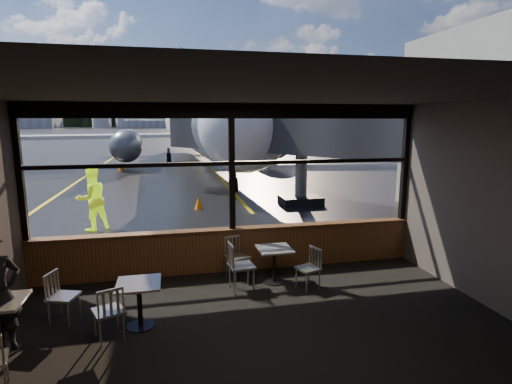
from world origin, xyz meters
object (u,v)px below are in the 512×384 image
object	(u,v)px
cafe_table_left	(0,327)
chair_near_e	(308,269)
chair_mid_s	(108,312)
chair_near_w	(241,267)
chair_mid_w	(64,297)
chair_near_n	(237,257)
cafe_table_near	(274,265)
cone_wing	(121,166)
cafe_table_mid	(140,305)
cone_nose	(199,203)
jet_bridge	(308,141)
airliner	(199,89)
ground_crew	(92,199)

from	to	relation	value
cafe_table_left	chair_near_e	size ratio (longest dim) A/B	0.92
chair_mid_s	chair_near_w	bearing A→B (deg)	8.08
chair_mid_w	chair_near_n	bearing A→B (deg)	131.17
cafe_table_near	cone_wing	world-z (taller)	cafe_table_near
cafe_table_mid	cone_wing	world-z (taller)	cafe_table_mid
chair_near_w	chair_mid_s	xyz separation A→B (m)	(-2.19, -1.26, -0.05)
cafe_table_left	cone_nose	world-z (taller)	cafe_table_left
chair_near_w	chair_mid_s	size ratio (longest dim) A/B	1.11
cafe_table_left	chair_near_w	bearing A→B (deg)	19.79
cafe_table_mid	cafe_table_left	bearing A→B (deg)	-170.86
chair_near_e	cone_nose	xyz separation A→B (m)	(-1.50, 7.51, -0.18)
chair_near_n	cone_nose	distance (m)	6.65
cafe_table_left	cone_nose	size ratio (longest dim) A/B	1.69
jet_bridge	cafe_table_near	size ratio (longest dim) A/B	15.93
jet_bridge	cone_wing	distance (m)	15.71
airliner	chair_mid_s	distance (m)	24.45
chair_near_e	cone_nose	distance (m)	7.66
chair_near_n	cone_wing	world-z (taller)	chair_near_n
chair_near_w	cafe_table_left	bearing A→B (deg)	-76.29
chair_near_w	chair_mid_w	distance (m)	3.01
cafe_table_mid	cone_wing	size ratio (longest dim) A/B	1.33
cafe_table_mid	ground_crew	xyz separation A→B (m)	(-1.71, 6.12, 0.56)
jet_bridge	chair_near_n	bearing A→B (deg)	-121.13
chair_mid_s	ground_crew	world-z (taller)	ground_crew
airliner	cone_wing	bearing A→B (deg)	-157.60
airliner	cone_wing	xyz separation A→B (m)	(-5.34, -2.51, -5.14)
cone_wing	ground_crew	bearing A→B (deg)	-86.83
cafe_table_mid	chair_mid_s	bearing A→B (deg)	-148.46
chair_mid_s	cone_nose	xyz separation A→B (m)	(1.93, 8.55, -0.20)
cafe_table_mid	chair_mid_w	world-z (taller)	chair_mid_w
jet_bridge	cone_wing	bearing A→B (deg)	120.55
cafe_table_left	cafe_table_near	bearing A→B (deg)	19.51
cone_nose	ground_crew	bearing A→B (deg)	-145.93
jet_bridge	cafe_table_near	world-z (taller)	jet_bridge
jet_bridge	ground_crew	distance (m)	7.39
cafe_table_mid	cone_wing	distance (m)	21.10
chair_near_e	chair_near_w	xyz separation A→B (m)	(-1.24, 0.21, 0.07)
airliner	cone_nose	size ratio (longest dim) A/B	80.33
chair_near_n	ground_crew	size ratio (longest dim) A/B	0.46
airliner	cone_wing	distance (m)	7.82
chair_mid_s	cafe_table_near	bearing A→B (deg)	5.43
chair_mid_w	cafe_table_left	bearing A→B (deg)	-23.25
chair_mid_s	cone_wing	xyz separation A→B (m)	(-2.11, 21.21, -0.15)
jet_bridge	cone_wing	xyz separation A→B (m)	(-7.90, 13.39, -2.19)
airliner	cafe_table_left	xyz separation A→B (m)	(-4.63, -23.75, -5.03)
airliner	cafe_table_left	world-z (taller)	airliner
cafe_table_mid	cone_nose	xyz separation A→B (m)	(1.51, 8.30, -0.14)
chair_near_w	cone_wing	xyz separation A→B (m)	(-4.30, 19.95, -0.20)
jet_bridge	cafe_table_mid	distance (m)	9.51
airliner	cone_wing	size ratio (longest dim) A/B	65.13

